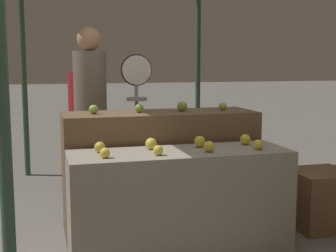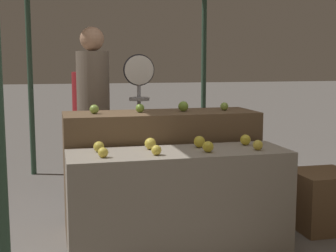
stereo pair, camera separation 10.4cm
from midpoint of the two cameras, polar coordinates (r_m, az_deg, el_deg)
name	(u,v)px [view 1 (the left image)]	position (r m, az deg, el deg)	size (l,w,h in m)	color
display_counter_front	(180,204)	(3.61, 0.63, -9.48)	(1.67, 0.55, 0.82)	gray
display_counter_back	(160,171)	(4.14, -1.68, -5.56)	(1.67, 0.55, 1.05)	brown
apple_front_0	(105,153)	(3.28, -8.60, -3.26)	(0.07, 0.07, 0.07)	yellow
apple_front_1	(158,150)	(3.34, -2.11, -2.97)	(0.07, 0.07, 0.07)	yellow
apple_front_2	(209,146)	(3.47, 4.19, -2.51)	(0.08, 0.08, 0.08)	gold
apple_front_3	(258,145)	(3.61, 10.14, -2.25)	(0.08, 0.08, 0.08)	yellow
apple_front_4	(100,147)	(3.49, -9.16, -2.56)	(0.08, 0.08, 0.08)	gold
apple_front_5	(151,144)	(3.57, -2.91, -2.17)	(0.09, 0.09, 0.09)	yellow
apple_front_6	(200,142)	(3.66, 3.08, -1.90)	(0.09, 0.09, 0.09)	gold
apple_front_7	(245,140)	(3.81, 8.62, -1.64)	(0.09, 0.09, 0.09)	gold
apple_back_0	(93,109)	(3.94, -9.82, 2.01)	(0.08, 0.08, 0.08)	#8EB247
apple_back_1	(139,108)	(4.00, -4.28, 2.17)	(0.07, 0.07, 0.07)	#7AA338
apple_back_2	(182,106)	(4.09, 1.02, 2.41)	(0.09, 0.09, 0.09)	#7AA338
apple_back_3	(223,106)	(4.22, 6.00, 2.41)	(0.07, 0.07, 0.07)	#8EB247
produce_scale	(137,97)	(4.62, -4.48, 3.60)	(0.31, 0.20, 1.56)	#99999E
person_vendor_at_scale	(90,103)	(4.77, -10.05, 2.80)	(0.39, 0.39, 1.83)	#2D2D38
person_customer_left	(83,113)	(5.30, -10.84, 1.52)	(0.42, 0.42, 1.58)	#2D2D38
wooden_crate_side	(320,199)	(4.47, 17.40, -8.47)	(0.52, 0.52, 0.52)	brown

